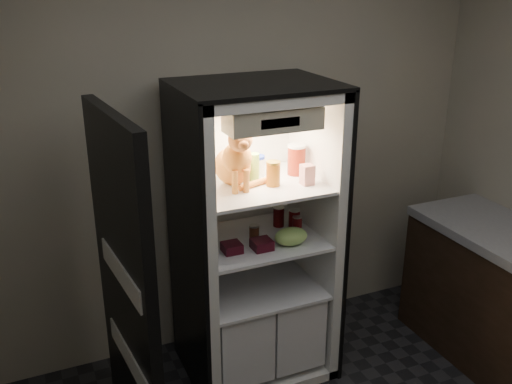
# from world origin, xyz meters

# --- Properties ---
(room_shell) EXTENTS (3.60, 3.60, 3.60)m
(room_shell) POSITION_xyz_m (0.00, 0.00, 1.62)
(room_shell) COLOR white
(room_shell) RESTS_ON floor
(refrigerator) EXTENTS (0.90, 0.72, 1.88)m
(refrigerator) POSITION_xyz_m (0.00, 1.38, 0.79)
(refrigerator) COLOR white
(refrigerator) RESTS_ON floor
(fridge_door) EXTENTS (0.14, 0.87, 1.85)m
(fridge_door) POSITION_xyz_m (-0.85, 1.06, 0.91)
(fridge_door) COLOR black
(fridge_door) RESTS_ON floor
(tabby_cat) EXTENTS (0.34, 0.39, 0.41)m
(tabby_cat) POSITION_xyz_m (-0.13, 1.33, 1.44)
(tabby_cat) COLOR #D5581B
(tabby_cat) RESTS_ON refrigerator
(parmesan_shaker) EXTENTS (0.06, 0.06, 0.17)m
(parmesan_shaker) POSITION_xyz_m (0.01, 1.38, 1.37)
(parmesan_shaker) COLOR #248638
(parmesan_shaker) RESTS_ON refrigerator
(mayo_tub) EXTENTS (0.09, 0.09, 0.13)m
(mayo_tub) POSITION_xyz_m (0.06, 1.45, 1.35)
(mayo_tub) COLOR white
(mayo_tub) RESTS_ON refrigerator
(salsa_jar) EXTENTS (0.08, 0.08, 0.15)m
(salsa_jar) POSITION_xyz_m (0.07, 1.25, 1.36)
(salsa_jar) COLOR maroon
(salsa_jar) RESTS_ON refrigerator
(pepper_jar) EXTENTS (0.11, 0.11, 0.19)m
(pepper_jar) POSITION_xyz_m (0.29, 1.38, 1.38)
(pepper_jar) COLOR maroon
(pepper_jar) RESTS_ON refrigerator
(cream_carton) EXTENTS (0.07, 0.07, 0.12)m
(cream_carton) POSITION_xyz_m (0.26, 1.19, 1.35)
(cream_carton) COLOR silver
(cream_carton) RESTS_ON refrigerator
(soda_can_a) EXTENTS (0.07, 0.07, 0.13)m
(soda_can_a) POSITION_xyz_m (0.20, 1.43, 1.00)
(soda_can_a) COLOR black
(soda_can_a) RESTS_ON refrigerator
(soda_can_b) EXTENTS (0.07, 0.07, 0.13)m
(soda_can_b) POSITION_xyz_m (0.26, 1.34, 1.01)
(soda_can_b) COLOR black
(soda_can_b) RESTS_ON refrigerator
(soda_can_c) EXTENTS (0.06, 0.06, 0.11)m
(soda_can_c) POSITION_xyz_m (0.25, 1.28, 0.99)
(soda_can_c) COLOR black
(soda_can_c) RESTS_ON refrigerator
(condiment_jar) EXTENTS (0.06, 0.06, 0.08)m
(condiment_jar) POSITION_xyz_m (-0.02, 1.33, 0.98)
(condiment_jar) COLOR #5A2E19
(condiment_jar) RESTS_ON refrigerator
(grape_bag) EXTENTS (0.20, 0.15, 0.10)m
(grape_bag) POSITION_xyz_m (0.15, 1.16, 0.99)
(grape_bag) COLOR #83B956
(grape_bag) RESTS_ON refrigerator
(berry_box_left) EXTENTS (0.11, 0.11, 0.05)m
(berry_box_left) POSITION_xyz_m (-0.21, 1.21, 0.97)
(berry_box_left) COLOR #500D1E
(berry_box_left) RESTS_ON refrigerator
(berry_box_right) EXTENTS (0.11, 0.11, 0.06)m
(berry_box_right) POSITION_xyz_m (-0.03, 1.17, 0.97)
(berry_box_right) COLOR #500D1E
(berry_box_right) RESTS_ON refrigerator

